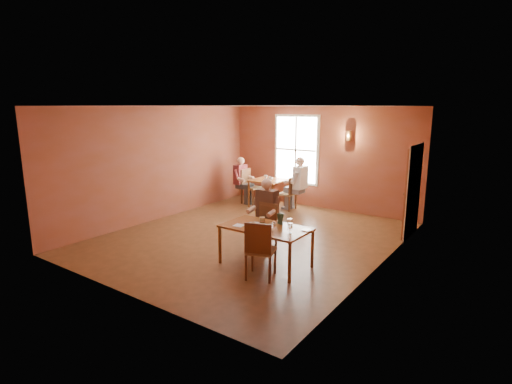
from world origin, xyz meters
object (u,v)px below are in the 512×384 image
Objects in this scene: main_table at (266,246)px; chair_diner_maroon at (251,187)px; diner_main at (262,218)px; diner_white at (288,184)px; chair_diner_main at (263,228)px; chair_diner_white at (287,193)px; chair_empty at (261,249)px; diner_maroon at (250,181)px; second_table at (269,193)px.

chair_diner_maroon is at bearing 129.00° from main_table.
diner_main is 3.55m from diner_white.
chair_diner_main is at bearing -157.72° from diner_white.
main_table is 1.08× the size of diner_white.
diner_white is at bearing -90.00° from chair_diner_white.
chair_diner_maroon is (-3.41, 4.42, 0.01)m from chair_empty.
chair_diner_white is at bearing 95.30° from chair_empty.
chair_diner_main is 4.21m from chair_diner_maroon.
chair_diner_white is at bearing 90.00° from diner_maroon.
chair_diner_main is 0.69× the size of diner_main.
diner_white reaches higher than chair_diner_maroon.
chair_diner_main is 1.06× the size of second_table.
diner_main reaches higher than chair_diner_maroon.
chair_diner_white is (0.65, 0.00, 0.08)m from second_table.
diner_main reaches higher than main_table.
diner_main reaches higher than diner_maroon.
diner_maroon reaches higher than chair_diner_maroon.
second_table is at bearing 90.00° from diner_white.
chair_diner_maroon is at bearing -50.73° from chair_diner_main.
chair_empty is 1.13× the size of second_table.
diner_white reaches higher than diner_maroon.
diner_main is at bearing -157.45° from chair_diner_white.
chair_diner_white is (-1.87, 3.91, 0.11)m from main_table.
chair_empty is (0.74, -1.13, -0.20)m from diner_main.
second_table is at bearing 90.00° from chair_diner_white.
chair_diner_maroon is at bearing 107.44° from chair_empty.
diner_main reaches higher than chair_empty.
second_table is at bearing -58.50° from diner_main.
chair_empty is at bearing -154.48° from chair_diner_white.
chair_diner_maroon is (-0.65, 0.00, 0.12)m from second_table.
chair_diner_white is at bearing -67.27° from chair_diner_main.
main_table is 1.65× the size of chair_diner_main.
chair_empty is 4.89m from diner_white.
diner_main is 1.34× the size of chair_diner_maroon.
chair_diner_maroon reaches higher than second_table.
chair_diner_white is (-1.37, 3.26, -0.00)m from chair_diner_main.
main_table is at bearing 128.88° from diner_main.
diner_white reaches higher than main_table.
chair_diner_white reaches higher than main_table.
chair_empty reaches higher than main_table.
main_table is 1.65× the size of chair_diner_white.
chair_diner_maroon is (-1.33, 0.00, -0.22)m from diner_white.
chair_diner_white is at bearing 90.00° from chair_diner_maroon.
chair_diner_main is at bearing -157.27° from chair_diner_white.
main_table is 0.83m from chair_diner_main.
chair_diner_maroon is at bearing 90.00° from diner_maroon.
chair_diner_white is at bearing 90.00° from diner_white.
chair_diner_main is at bearing 102.50° from chair_empty.
chair_diner_white is (-1.37, 3.29, -0.23)m from diner_main.
second_table is at bearing 90.00° from diner_maroon.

